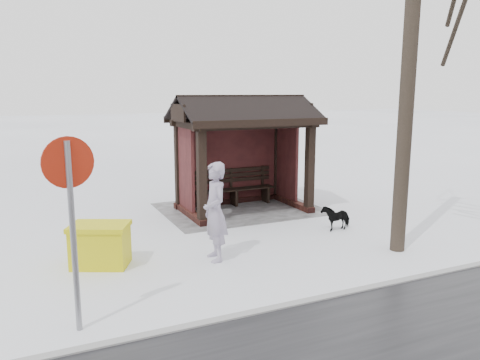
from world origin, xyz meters
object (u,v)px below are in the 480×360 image
object	(u,v)px
pedestrian	(215,212)
road_sign	(70,195)
grit_bin	(100,245)
bus_shelter	(241,130)
dog	(336,217)

from	to	relation	value
pedestrian	road_sign	size ratio (longest dim) A/B	0.72
grit_bin	road_sign	size ratio (longest dim) A/B	0.47
bus_shelter	pedestrian	xyz separation A→B (m)	(2.06, 3.34, -1.22)
bus_shelter	dog	bearing A→B (deg)	115.03
dog	road_sign	bearing A→B (deg)	-72.37
pedestrian	grit_bin	bearing A→B (deg)	-102.45
grit_bin	pedestrian	bearing A→B (deg)	-170.62
bus_shelter	pedestrian	world-z (taller)	bus_shelter
dog	bus_shelter	bearing A→B (deg)	-159.62
pedestrian	bus_shelter	bearing A→B (deg)	151.49
grit_bin	dog	bearing A→B (deg)	-153.52
bus_shelter	road_sign	xyz separation A→B (m)	(4.72, 5.08, -0.31)
pedestrian	road_sign	world-z (taller)	road_sign
grit_bin	road_sign	xyz separation A→B (m)	(0.62, 2.30, 1.45)
road_sign	bus_shelter	bearing A→B (deg)	-145.65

